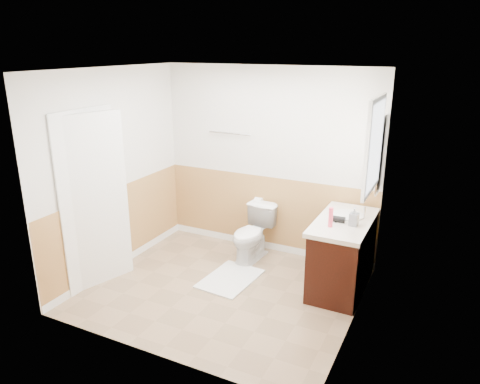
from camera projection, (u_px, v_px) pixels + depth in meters
The scene contains 32 objects.
floor at pixel (223, 290), 5.29m from camera, with size 3.00×3.00×0.00m, color #8C7051.
ceiling at pixel (220, 69), 4.52m from camera, with size 3.00×3.00×0.00m, color white.
wall_back at pixel (268, 162), 6.02m from camera, with size 3.00×3.00×0.00m, color silver.
wall_front at pixel (148, 230), 3.80m from camera, with size 3.00×3.00×0.00m, color silver.
wall_left at pixel (114, 172), 5.54m from camera, with size 3.00×3.00×0.00m, color silver.
wall_right at pixel (361, 210), 4.28m from camera, with size 3.00×3.00×0.00m, color silver.
wainscot_back at pixel (267, 215), 6.24m from camera, with size 3.00×3.00×0.00m, color tan.
wainscot_front at pixel (154, 307), 4.04m from camera, with size 3.00×3.00×0.00m, color tan.
wainscot_left at pixel (120, 229), 5.76m from camera, with size 2.60×2.60×0.00m, color tan.
wainscot_right at pixel (353, 280), 4.51m from camera, with size 2.60×2.60×0.00m, color tan.
toilet at pixel (252, 234), 5.96m from camera, with size 0.40×0.70×0.72m, color white.
bath_mat at pixel (230, 279), 5.53m from camera, with size 0.55×0.80×0.02m, color white.
vanity_cabinet at pixel (342, 256), 5.24m from camera, with size 0.55×1.10×0.80m, color black.
vanity_knob_left at pixel (315, 243), 5.23m from camera, with size 0.03×0.03×0.03m, color silver.
vanity_knob_right at pixel (320, 237), 5.40m from camera, with size 0.03×0.03×0.03m, color silver.
countertop at pixel (344, 222), 5.11m from camera, with size 0.60×1.15×0.05m, color beige.
sink_basin at pixel (348, 215), 5.22m from camera, with size 0.36×0.36×0.02m, color silver.
faucet at pixel (364, 213), 5.13m from camera, with size 0.02×0.02×0.14m, color silver.
lotion_bottle at pixel (331, 217), 4.88m from camera, with size 0.05×0.05×0.22m, color #E53B55.
soap_dispenser at pixel (354, 217), 4.92m from camera, with size 0.09×0.10×0.21m, color gray.
hair_dryer_body at pixel (339, 219), 5.03m from camera, with size 0.07×0.07×0.14m, color black.
hair_dryer_handle at pixel (336, 222), 5.04m from camera, with size 0.03×0.03×0.07m, color black.
mirror_panel at pixel (381, 154), 5.13m from camera, with size 0.02×0.35×0.90m, color silver.
window_frame at pixel (374, 146), 4.64m from camera, with size 0.04×0.80×1.00m, color white.
window_glass at pixel (376, 146), 4.63m from camera, with size 0.01×0.70×0.90m, color white.
door at pixel (96, 202), 5.18m from camera, with size 0.05×0.80×2.04m, color white.
door_frame at pixel (91, 200), 5.21m from camera, with size 0.02×0.92×2.10m, color white.
door_knob at pixel (120, 200), 5.46m from camera, with size 0.06×0.06×0.06m, color silver.
towel_bar at pixel (229, 133), 6.09m from camera, with size 0.02×0.02×0.62m, color silver.
tp_holder_bar at pixel (258, 201), 6.17m from camera, with size 0.02×0.02×0.14m, color silver.
tp_roll at pixel (258, 201), 6.17m from camera, with size 0.11×0.11×0.10m, color white.
tp_sheet at pixel (258, 209), 6.20m from camera, with size 0.10×0.01×0.16m, color white.
Camera 1 is at (2.24, -4.11, 2.73)m, focal length 33.83 mm.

